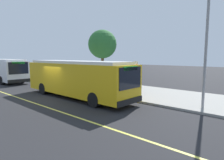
# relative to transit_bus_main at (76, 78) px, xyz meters

# --- Properties ---
(ground_plane) EXTENTS (120.00, 120.00, 0.00)m
(ground_plane) POSITION_rel_transit_bus_main_xyz_m (-1.47, -1.01, -1.62)
(ground_plane) COLOR #232326
(sidewalk_curb) EXTENTS (44.00, 6.40, 0.15)m
(sidewalk_curb) POSITION_rel_transit_bus_main_xyz_m (-1.47, 4.99, -1.54)
(sidewalk_curb) COLOR gray
(sidewalk_curb) RESTS_ON ground_plane
(lane_stripe_center) EXTENTS (36.00, 0.14, 0.01)m
(lane_stripe_center) POSITION_rel_transit_bus_main_xyz_m (-1.47, -3.21, -1.61)
(lane_stripe_center) COLOR #E0D64C
(lane_stripe_center) RESTS_ON ground_plane
(transit_bus_main) EXTENTS (10.81, 2.67, 2.95)m
(transit_bus_main) POSITION_rel_transit_bus_main_xyz_m (0.00, 0.00, 0.00)
(transit_bus_main) COLOR gold
(transit_bus_main) RESTS_ON ground_plane
(transit_bus_second) EXTENTS (10.97, 2.86, 2.95)m
(transit_bus_second) POSITION_rel_transit_bus_main_xyz_m (-15.55, -0.14, 0.00)
(transit_bus_second) COLOR white
(transit_bus_second) RESTS_ON ground_plane
(bus_shelter) EXTENTS (2.90, 1.60, 2.48)m
(bus_shelter) POSITION_rel_transit_bus_main_xyz_m (0.81, 4.42, 0.30)
(bus_shelter) COLOR #333338
(bus_shelter) RESTS_ON sidewalk_curb
(waiting_bench) EXTENTS (1.60, 0.48, 0.95)m
(waiting_bench) POSITION_rel_transit_bus_main_xyz_m (0.83, 4.51, -0.98)
(waiting_bench) COLOR brown
(waiting_bench) RESTS_ON sidewalk_curb
(route_sign_post) EXTENTS (0.44, 0.08, 2.80)m
(route_sign_post) POSITION_rel_transit_bus_main_xyz_m (3.97, 2.52, 0.34)
(route_sign_post) COLOR #333338
(route_sign_post) RESTS_ON sidewalk_curb
(street_tree_near_shelter) EXTENTS (3.40, 3.40, 6.31)m
(street_tree_near_shelter) POSITION_rel_transit_bus_main_xyz_m (-3.97, 7.04, 3.11)
(street_tree_near_shelter) COLOR brown
(street_tree_near_shelter) RESTS_ON sidewalk_curb
(utility_pole) EXTENTS (0.16, 0.16, 6.40)m
(utility_pole) POSITION_rel_transit_bus_main_xyz_m (8.78, 2.78, 1.73)
(utility_pole) COLOR gray
(utility_pole) RESTS_ON sidewalk_curb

